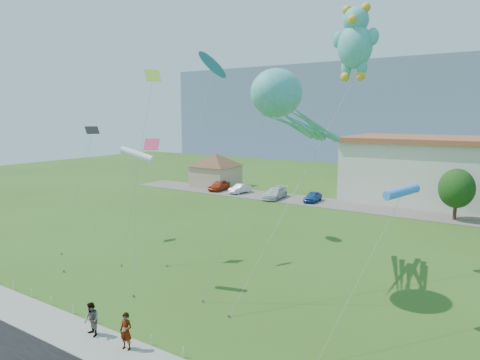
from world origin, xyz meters
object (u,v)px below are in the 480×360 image
object	(u,v)px
pavilion	(216,167)
parked_car_white	(275,193)
octopus_kite	(287,107)
parked_car_red	(219,185)
parked_car_silver	(240,189)
parked_car_blue	(313,197)
teddy_bear_kite	(355,41)
pedestrian_right	(92,320)
pedestrian_left	(126,331)

from	to	relation	value
pavilion	parked_car_white	xyz separation A→B (m)	(12.60, -3.97, -2.24)
pavilion	octopus_kite	world-z (taller)	octopus_kite
parked_car_red	parked_car_silver	xyz separation A→B (m)	(3.76, -0.23, -0.11)
pavilion	octopus_kite	size ratio (longest dim) A/B	0.67
parked_car_white	parked_car_blue	bearing A→B (deg)	2.87
pavilion	teddy_bear_kite	size ratio (longest dim) A/B	0.50
parked_car_silver	pedestrian_right	bearing A→B (deg)	-59.51
parked_car_white	parked_car_silver	bearing A→B (deg)	167.60
parked_car_blue	teddy_bear_kite	xyz separation A→B (m)	(11.35, -19.86, 15.30)
parked_car_blue	teddy_bear_kite	bearing A→B (deg)	-63.79
pedestrian_left	octopus_kite	size ratio (longest dim) A/B	0.13
parked_car_white	parked_car_red	bearing A→B (deg)	168.99
pedestrian_left	teddy_bear_kite	size ratio (longest dim) A/B	0.10
pedestrian_left	parked_car_blue	bearing A→B (deg)	90.83
pedestrian_right	parked_car_silver	world-z (taller)	pedestrian_right
octopus_kite	parked_car_white	bearing A→B (deg)	119.70
parked_car_white	teddy_bear_kite	world-z (taller)	teddy_bear_kite
parked_car_blue	pavilion	bearing A→B (deg)	166.03
parked_car_silver	teddy_bear_kite	size ratio (longest dim) A/B	0.21
pedestrian_right	teddy_bear_kite	bearing A→B (deg)	82.31
parked_car_silver	parked_car_blue	world-z (taller)	parked_car_blue
octopus_kite	parked_car_silver	bearing A→B (deg)	128.25
pavilion	parked_car_silver	distance (m)	7.67
teddy_bear_kite	parked_car_silver	bearing A→B (deg)	138.41
pedestrian_left	teddy_bear_kite	xyz separation A→B (m)	(4.58, 17.21, 15.00)
parked_car_silver	parked_car_white	world-z (taller)	parked_car_white
pedestrian_left	parked_car_white	distance (m)	38.24
parked_car_red	pedestrian_left	bearing A→B (deg)	-66.43
pedestrian_right	parked_car_red	size ratio (longest dim) A/B	0.39
pavilion	octopus_kite	bearing A→B (deg)	-47.13
parked_car_red	parked_car_white	world-z (taller)	parked_car_red
pavilion	pedestrian_right	distance (m)	46.09
parked_car_white	octopus_kite	world-z (taller)	octopus_kite
pedestrian_right	octopus_kite	world-z (taller)	octopus_kite
pedestrian_right	parked_car_white	world-z (taller)	pedestrian_right
pavilion	pedestrian_left	xyz separation A→B (m)	(24.43, -40.33, -2.04)
pedestrian_left	teddy_bear_kite	bearing A→B (deg)	65.59
teddy_bear_kite	parked_car_white	bearing A→B (deg)	130.59
pedestrian_left	parked_car_white	xyz separation A→B (m)	(-11.83, 36.36, -0.21)
pavilion	teddy_bear_kite	bearing A→B (deg)	-38.56
parked_car_white	parked_car_blue	distance (m)	5.11
parked_car_red	parked_car_white	distance (m)	9.85
pedestrian_right	teddy_bear_kite	distance (m)	23.95
teddy_bear_kite	octopus_kite	bearing A→B (deg)	-110.78
pedestrian_left	pedestrian_right	bearing A→B (deg)	172.42
pedestrian_right	octopus_kite	size ratio (longest dim) A/B	0.12
pavilion	parked_car_white	distance (m)	13.40
octopus_kite	pavilion	bearing A→B (deg)	132.87
pedestrian_left	parked_car_white	world-z (taller)	pedestrian_left
pavilion	parked_car_silver	bearing A→B (deg)	-26.03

